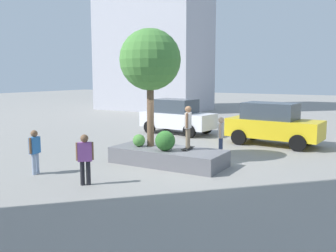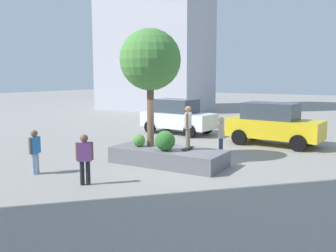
{
  "view_description": "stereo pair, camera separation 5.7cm",
  "coord_description": "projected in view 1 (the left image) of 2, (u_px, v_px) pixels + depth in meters",
  "views": [
    {
      "loc": [
        6.86,
        -12.64,
        3.46
      ],
      "look_at": [
        -0.4,
        -0.15,
        1.53
      ],
      "focal_mm": 40.08,
      "sensor_mm": 36.0,
      "label": 1
    },
    {
      "loc": [
        6.91,
        -12.61,
        3.46
      ],
      "look_at": [
        -0.4,
        -0.15,
        1.53
      ],
      "focal_mm": 40.08,
      "sensor_mm": 36.0,
      "label": 2
    }
  ],
  "objects": [
    {
      "name": "plaza_tree",
      "position": [
        150.0,
        60.0,
        14.82
      ],
      "size": [
        2.44,
        2.44,
        4.7
      ],
      "color": "brown",
      "rests_on": "planter_ledge"
    },
    {
      "name": "boxwood_shrub",
      "position": [
        139.0,
        140.0,
        15.12
      ],
      "size": [
        0.5,
        0.5,
        0.5
      ],
      "primitive_type": "sphere",
      "color": "#4C8C3D",
      "rests_on": "planter_ledge"
    },
    {
      "name": "pedestrian_crossing",
      "position": [
        221.0,
        134.0,
        16.18
      ],
      "size": [
        0.3,
        0.56,
        1.7
      ],
      "color": "navy",
      "rests_on": "ground"
    },
    {
      "name": "taxi_cab",
      "position": [
        273.0,
        124.0,
        18.82
      ],
      "size": [
        4.71,
        2.44,
        2.13
      ],
      "color": "gold",
      "rests_on": "ground"
    },
    {
      "name": "bystander_watching",
      "position": [
        85.0,
        156.0,
        11.86
      ],
      "size": [
        0.45,
        0.43,
        1.64
      ],
      "color": "black",
      "rests_on": "ground"
    },
    {
      "name": "skateboarder",
      "position": [
        188.0,
        124.0,
        14.37
      ],
      "size": [
        0.29,
        0.54,
        1.62
      ],
      "color": "#847056",
      "rests_on": "skateboard"
    },
    {
      "name": "skateboard",
      "position": [
        188.0,
        148.0,
        14.5
      ],
      "size": [
        0.23,
        0.8,
        0.07
      ],
      "color": "black",
      "rests_on": "planter_ledge"
    },
    {
      "name": "planter_ledge",
      "position": [
        168.0,
        157.0,
        14.73
      ],
      "size": [
        4.49,
        1.89,
        0.63
      ],
      "primitive_type": "cube",
      "color": "slate",
      "rests_on": "ground"
    },
    {
      "name": "passerby_with_bag",
      "position": [
        35.0,
        149.0,
        13.2
      ],
      "size": [
        0.25,
        0.53,
        1.58
      ],
      "color": "#8C9EB7",
      "rests_on": "ground"
    },
    {
      "name": "police_car",
      "position": [
        177.0,
        116.0,
        22.58
      ],
      "size": [
        4.61,
        2.43,
        2.07
      ],
      "color": "white",
      "rests_on": "ground"
    },
    {
      "name": "ground_plane",
      "position": [
        179.0,
        165.0,
        14.71
      ],
      "size": [
        120.0,
        120.0,
        0.0
      ],
      "primitive_type": "plane",
      "color": "gray"
    },
    {
      "name": "hedge_clump",
      "position": [
        165.0,
        141.0,
        14.25
      ],
      "size": [
        0.77,
        0.77,
        0.77
      ],
      "primitive_type": "sphere",
      "color": "#2D6628",
      "rests_on": "planter_ledge"
    }
  ]
}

